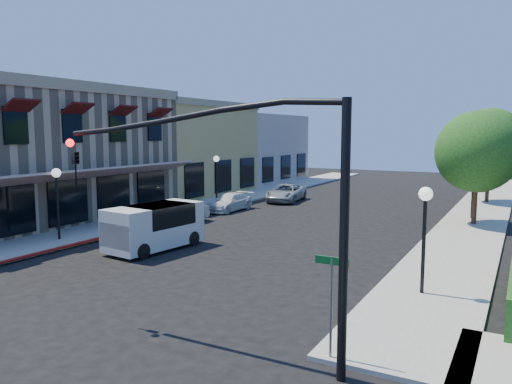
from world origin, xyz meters
The scene contains 20 objects.
ground centered at (0.00, 0.00, 0.00)m, with size 120.00×120.00×0.00m, color black.
sidewalk_left centered at (-8.75, 27.00, 0.06)m, with size 3.50×50.00×0.12m, color gray.
sidewalk_right centered at (8.75, 27.00, 0.06)m, with size 3.50×50.00×0.12m, color gray.
curb_red_strip centered at (-6.90, 8.00, 0.00)m, with size 0.25×10.00×0.06m, color maroon.
corner_brick_building centered at (-15.45, 11.00, 4.01)m, with size 11.77×18.20×8.10m.
yellow_stucco_building centered at (-15.50, 26.00, 3.80)m, with size 10.00×12.00×7.60m, color tan.
pink_stucco_building centered at (-15.50, 38.00, 3.50)m, with size 10.00×12.00×7.00m, color tan.
street_tree_a centered at (8.80, 22.00, 4.19)m, with size 4.56×4.56×6.48m.
street_tree_b centered at (8.80, 32.00, 4.54)m, with size 4.94×4.94×7.02m.
signal_mast_arm centered at (5.86, 1.50, 4.09)m, with size 8.01×0.39×6.00m.
street_name_sign centered at (7.50, 2.20, 1.70)m, with size 0.80×0.06×2.50m.
lamppost_left_near centered at (-8.50, 8.00, 2.74)m, with size 0.44×0.44×3.57m.
lamppost_left_far centered at (-8.50, 22.00, 2.74)m, with size 0.44×0.44×3.57m.
lamppost_right_near centered at (8.50, 8.00, 2.74)m, with size 0.44×0.44×3.57m.
lamppost_right_far centered at (8.50, 24.00, 2.74)m, with size 0.44×0.44×3.57m.
white_van centered at (-3.36, 8.90, 1.17)m, with size 2.48×4.74×2.01m.
parked_car_a centered at (-6.20, 11.52, 0.66)m, with size 1.55×3.86×1.31m, color black.
parked_car_b centered at (-6.20, 14.55, 0.62)m, with size 1.32×3.79×1.25m, color #B1B4B6.
parked_car_c centered at (-6.20, 20.00, 0.58)m, with size 1.64×4.03×1.17m, color silver.
parked_car_d centered at (-4.80, 26.00, 0.66)m, with size 2.18×4.72×1.31m, color #A8ABAD.
Camera 1 is at (11.25, -8.30, 5.31)m, focal length 35.00 mm.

